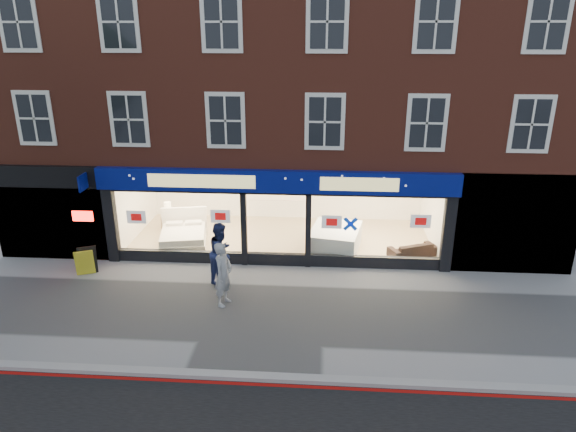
# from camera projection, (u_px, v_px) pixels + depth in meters

# --- Properties ---
(ground) EXTENTS (120.00, 120.00, 0.00)m
(ground) POSITION_uv_depth(u_px,v_px,m) (266.00, 312.00, 14.27)
(ground) COLOR gray
(ground) RESTS_ON ground
(kerb_line) EXTENTS (60.00, 0.10, 0.01)m
(kerb_line) POSITION_uv_depth(u_px,v_px,m) (251.00, 384.00, 11.36)
(kerb_line) COLOR #8C0A07
(kerb_line) RESTS_ON ground
(kerb_stone) EXTENTS (60.00, 0.25, 0.12)m
(kerb_stone) POSITION_uv_depth(u_px,v_px,m) (252.00, 377.00, 11.53)
(kerb_stone) COLOR gray
(kerb_stone) RESTS_ON ground
(showroom_floor) EXTENTS (11.00, 4.50, 0.10)m
(showroom_floor) POSITION_uv_depth(u_px,v_px,m) (282.00, 238.00, 19.17)
(showroom_floor) COLOR tan
(showroom_floor) RESTS_ON ground
(building) EXTENTS (19.00, 8.26, 10.30)m
(building) POSITION_uv_depth(u_px,v_px,m) (284.00, 51.00, 18.47)
(building) COLOR brown
(building) RESTS_ON ground
(display_bed) EXTENTS (1.97, 2.25, 1.11)m
(display_bed) POSITION_uv_depth(u_px,v_px,m) (184.00, 236.00, 18.42)
(display_bed) COLOR beige
(display_bed) RESTS_ON showroom_floor
(bedside_table) EXTENTS (0.51, 0.51, 0.55)m
(bedside_table) POSITION_uv_depth(u_px,v_px,m) (169.00, 223.00, 19.77)
(bedside_table) COLOR brown
(bedside_table) RESTS_ON showroom_floor
(mattress_stack) EXTENTS (1.96, 2.30, 0.80)m
(mattress_stack) POSITION_uv_depth(u_px,v_px,m) (335.00, 239.00, 17.91)
(mattress_stack) COLOR white
(mattress_stack) RESTS_ON showroom_floor
(sofa) EXTENTS (1.77, 1.24, 0.48)m
(sofa) POSITION_uv_depth(u_px,v_px,m) (413.00, 249.00, 17.50)
(sofa) COLOR black
(sofa) RESTS_ON showroom_floor
(a_board) EXTENTS (0.68, 0.57, 0.89)m
(a_board) POSITION_uv_depth(u_px,v_px,m) (86.00, 261.00, 16.33)
(a_board) COLOR gold
(a_board) RESTS_ON ground
(pedestrian_grey) EXTENTS (0.63, 0.79, 1.88)m
(pedestrian_grey) POSITION_uv_depth(u_px,v_px,m) (223.00, 274.00, 14.39)
(pedestrian_grey) COLOR #929499
(pedestrian_grey) RESTS_ON ground
(pedestrian_blue) EXTENTS (0.95, 1.09, 1.91)m
(pedestrian_blue) POSITION_uv_depth(u_px,v_px,m) (221.00, 252.00, 15.75)
(pedestrian_blue) COLOR #1C244F
(pedestrian_blue) RESTS_ON ground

